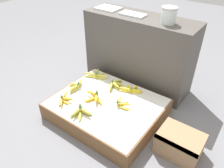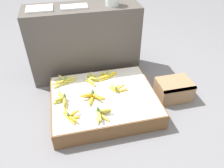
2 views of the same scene
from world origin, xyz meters
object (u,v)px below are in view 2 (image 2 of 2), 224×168
(banana_bunch_middle_midleft, at_px, (92,96))
(banana_bunch_back_midleft, at_px, (91,79))
(banana_bunch_middle_midright, at_px, (117,88))
(banana_bunch_back_midright, at_px, (108,75))
(wooden_crate, at_px, (174,89))
(banana_bunch_middle_left, at_px, (62,99))
(banana_bunch_front_midleft, at_px, (102,114))
(banana_bunch_back_left, at_px, (64,81))
(banana_bunch_front_left, at_px, (71,116))
(foam_tray_white, at_px, (40,9))

(banana_bunch_middle_midleft, distance_m, banana_bunch_back_midleft, 0.30)
(banana_bunch_middle_midright, height_order, banana_bunch_back_midright, banana_bunch_middle_midright)
(wooden_crate, bearing_deg, banana_bunch_back_midleft, 163.09)
(banana_bunch_middle_left, xyz_separation_m, banana_bunch_back_midleft, (0.32, 0.26, -0.00))
(banana_bunch_middle_midleft, height_order, banana_bunch_back_midright, banana_bunch_middle_midleft)
(banana_bunch_front_midleft, height_order, banana_bunch_back_left, banana_bunch_front_midleft)
(banana_bunch_front_left, xyz_separation_m, foam_tray_white, (-0.16, 0.95, 0.64))
(banana_bunch_middle_midleft, bearing_deg, wooden_crate, 2.20)
(banana_bunch_middle_left, relative_size, banana_bunch_middle_midright, 1.27)
(wooden_crate, relative_size, banana_bunch_front_midleft, 2.15)
(wooden_crate, distance_m, banana_bunch_front_left, 1.15)
(banana_bunch_middle_midright, distance_m, foam_tray_white, 1.14)
(wooden_crate, relative_size, foam_tray_white, 1.34)
(wooden_crate, bearing_deg, banana_bunch_back_left, 165.72)
(banana_bunch_front_left, height_order, banana_bunch_back_midleft, banana_bunch_back_midleft)
(banana_bunch_front_midleft, relative_size, banana_bunch_middle_midright, 0.86)
(banana_bunch_front_midleft, bearing_deg, banana_bunch_middle_midright, 55.62)
(wooden_crate, bearing_deg, banana_bunch_middle_midleft, -177.80)
(banana_bunch_back_midleft, bearing_deg, banana_bunch_front_midleft, -88.88)
(banana_bunch_front_left, distance_m, banana_bunch_back_midright, 0.70)
(banana_bunch_middle_midright, distance_m, banana_bunch_back_midright, 0.25)
(banana_bunch_back_left, bearing_deg, banana_bunch_middle_left, -96.76)
(banana_bunch_back_left, relative_size, banana_bunch_back_midright, 1.21)
(banana_bunch_back_left, bearing_deg, banana_bunch_back_midright, 0.07)
(wooden_crate, height_order, banana_bunch_back_midright, banana_bunch_back_midright)
(banana_bunch_front_midleft, relative_size, banana_bunch_back_midleft, 0.67)
(banana_bunch_middle_left, bearing_deg, banana_bunch_middle_midleft, -6.57)
(wooden_crate, xyz_separation_m, banana_bunch_front_left, (-1.12, -0.24, 0.10))
(banana_bunch_middle_midright, relative_size, banana_bunch_back_midleft, 0.78)
(banana_bunch_front_left, height_order, foam_tray_white, foam_tray_white)
(banana_bunch_middle_left, xyz_separation_m, foam_tray_white, (-0.10, 0.71, 0.64))
(wooden_crate, bearing_deg, banana_bunch_back_midright, 156.38)
(banana_bunch_back_left, xyz_separation_m, banana_bunch_back_midright, (0.48, 0.00, -0.00))
(banana_bunch_middle_midright, distance_m, banana_bunch_back_left, 0.58)
(banana_bunch_back_midright, height_order, foam_tray_white, foam_tray_white)
(banana_bunch_middle_midright, bearing_deg, banana_bunch_back_midleft, 137.40)
(banana_bunch_front_midleft, distance_m, banana_bunch_middle_midright, 0.40)
(banana_bunch_back_midright, bearing_deg, foam_tray_white, 145.75)
(banana_bunch_middle_midright, bearing_deg, banana_bunch_middle_midleft, -163.87)
(banana_bunch_middle_left, bearing_deg, banana_bunch_back_midleft, 39.33)
(banana_bunch_front_midleft, distance_m, foam_tray_white, 1.26)
(banana_bunch_middle_midright, height_order, banana_bunch_back_left, banana_bunch_back_left)
(banana_bunch_back_midright, bearing_deg, banana_bunch_back_left, -179.93)
(wooden_crate, xyz_separation_m, banana_bunch_back_midleft, (-0.86, 0.26, 0.10))
(wooden_crate, xyz_separation_m, banana_bunch_middle_left, (-1.18, -0.00, 0.10))
(wooden_crate, height_order, banana_bunch_front_midleft, banana_bunch_front_midleft)
(banana_bunch_front_midleft, height_order, banana_bunch_back_midleft, banana_bunch_front_midleft)
(banana_bunch_back_midleft, bearing_deg, banana_bunch_front_left, -117.43)
(banana_bunch_front_left, bearing_deg, wooden_crate, 12.05)
(banana_bunch_middle_left, relative_size, banana_bunch_back_midleft, 0.99)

